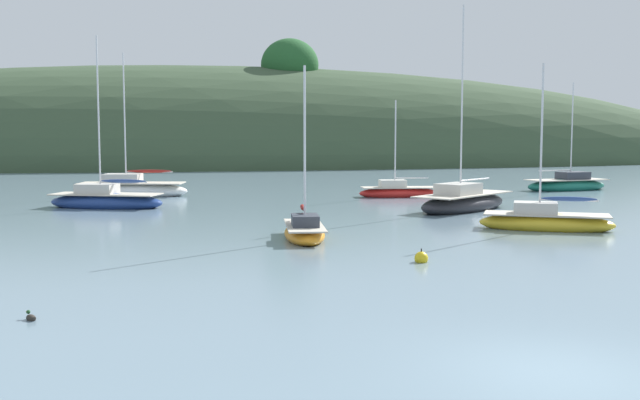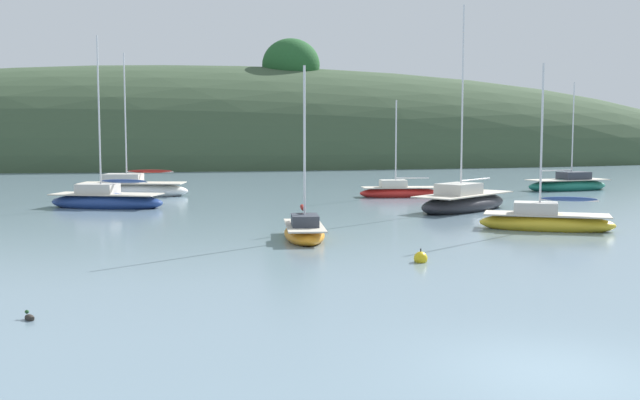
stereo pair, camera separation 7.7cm
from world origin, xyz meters
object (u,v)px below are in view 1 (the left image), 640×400
Objects in this scene: mooring_buoy_inner at (421,258)px; duck_lead at (31,318)px; sailboat_black_sloop at (305,231)px; sailboat_red_portside at (545,221)px; sailboat_cream_ketch at (567,185)px; sailboat_grey_yawl at (463,202)px; sailboat_navy_dinghy at (106,200)px; sailboat_teal_outer at (131,189)px; sailboat_yellow_far at (398,192)px.

mooring_buoy_inner reaches higher than duck_lead.
sailboat_red_portside reaches higher than sailboat_black_sloop.
sailboat_grey_yawl reaches higher than sailboat_cream_ketch.
sailboat_teal_outer is at bearing 82.19° from sailboat_navy_dinghy.
sailboat_grey_yawl is (-12.77, -11.53, 0.05)m from sailboat_cream_ketch.
sailboat_teal_outer is 1.20× the size of sailboat_cream_ketch.
sailboat_teal_outer reaches higher than duck_lead.
duck_lead is at bearing -154.38° from mooring_buoy_inner.
sailboat_grey_yawl is 16.50m from mooring_buoy_inner.
mooring_buoy_inner is at bearing -117.22° from sailboat_grey_yawl.
mooring_buoy_inner is (-7.54, -14.67, -0.32)m from sailboat_grey_yawl.
sailboat_cream_ketch is 0.72× the size of sailboat_grey_yawl.
sailboat_yellow_far is 19.87m from sailboat_black_sloop.
sailboat_yellow_far reaches higher than mooring_buoy_inner.
sailboat_black_sloop is at bearing -176.15° from sailboat_red_portside.
sailboat_grey_yawl is 27.38× the size of duck_lead.
sailboat_teal_outer is at bearing 130.78° from sailboat_red_portside.
duck_lead is (-31.21, -31.42, -0.34)m from sailboat_cream_ketch.
sailboat_navy_dinghy reaches higher than sailboat_cream_ketch.
sailboat_navy_dinghy is 25.17m from duck_lead.
sailboat_cream_ketch is 17.20m from sailboat_grey_yawl.
sailboat_cream_ketch is at bearing -2.41° from sailboat_teal_outer.
sailboat_teal_outer is 32.71m from duck_lead.
sailboat_teal_outer is 27.65m from sailboat_red_portside.
sailboat_navy_dinghy is 7.61m from sailboat_teal_outer.
sailboat_red_portside is (19.09, -13.40, -0.04)m from sailboat_navy_dinghy.
sailboat_teal_outer reaches higher than mooring_buoy_inner.
sailboat_red_portside is (1.17, -16.80, 0.03)m from sailboat_yellow_far.
sailboat_grey_yawl reaches higher than sailboat_navy_dinghy.
sailboat_navy_dinghy is at bearing 90.74° from duck_lead.
sailboat_black_sloop reaches higher than sailboat_yellow_far.
sailboat_grey_yawl is 20.31× the size of mooring_buoy_inner.
sailboat_yellow_far is 0.88× the size of sailboat_red_portside.
sailboat_yellow_far is 24.28m from mooring_buoy_inner.
sailboat_yellow_far is at bearing -168.14° from sailboat_cream_ketch.
sailboat_cream_ketch is 33.15m from mooring_buoy_inner.
mooring_buoy_inner is (-20.31, -26.19, -0.27)m from sailboat_cream_ketch.
mooring_buoy_inner is 1.35× the size of duck_lead.
sailboat_teal_outer is (-7.48, 21.65, 0.12)m from sailboat_black_sloop.
sailboat_yellow_far is 16.84m from sailboat_red_portside.
sailboat_grey_yawl is at bearing 62.78° from mooring_buoy_inner.
sailboat_teal_outer reaches higher than sailboat_black_sloop.
sailboat_teal_outer is at bearing 109.07° from sailboat_black_sloop.
sailboat_red_portside is 0.66× the size of sailboat_grey_yawl.
mooring_buoy_inner is at bearing 25.62° from duck_lead.
sailboat_yellow_far is 17.39m from sailboat_teal_outer.
sailboat_grey_yawl is 27.12m from duck_lead.
sailboat_navy_dinghy is 22.88m from mooring_buoy_inner.
sailboat_teal_outer is 17.59× the size of mooring_buoy_inner.
sailboat_yellow_far is at bearing 61.76° from sailboat_black_sloop.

